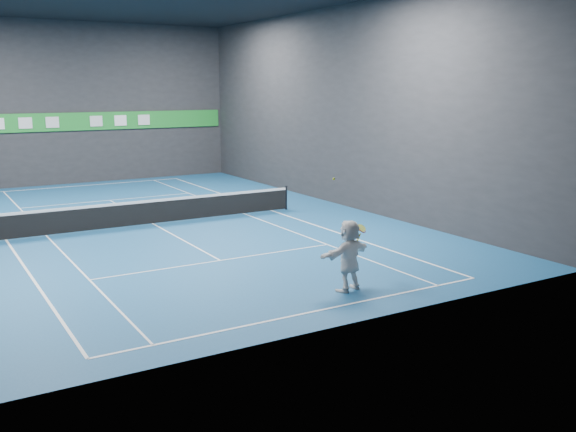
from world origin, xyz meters
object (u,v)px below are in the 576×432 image
player (349,255)px  tennis_net (153,211)px  tennis_ball (334,179)px  tennis_racket (361,230)px

player → tennis_net: bearing=-94.9°
tennis_ball → tennis_racket: size_ratio=0.14×
player → tennis_net: size_ratio=0.16×
tennis_ball → tennis_racket: (0.77, -0.20, -1.42)m
tennis_racket → player: bearing=-173.3°
player → tennis_net: player is taller
tennis_net → player: bearing=-81.0°
tennis_ball → tennis_net: (-1.36, 10.70, -2.51)m
tennis_racket → tennis_net: bearing=101.1°
player → tennis_racket: 0.77m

